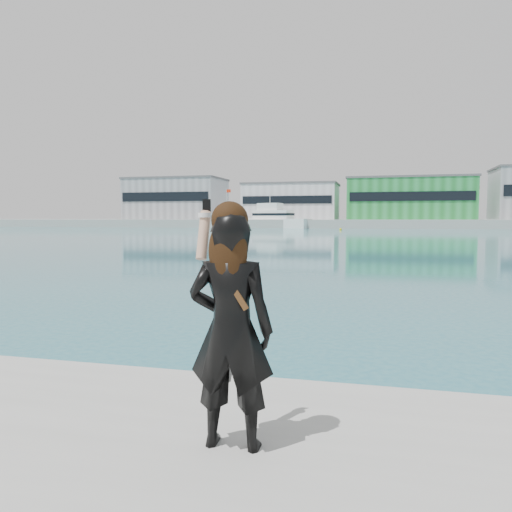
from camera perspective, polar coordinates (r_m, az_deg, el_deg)
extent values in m
plane|color=#1B697F|center=(4.73, -8.83, -25.96)|extent=(500.00, 500.00, 0.00)
cube|color=#9E9E99|center=(133.76, 13.56, 3.66)|extent=(320.00, 40.00, 2.00)
cube|color=gray|center=(143.49, -9.08, 6.36)|extent=(26.00, 16.00, 11.00)
cube|color=black|center=(136.11, -10.44, 6.68)|extent=(24.70, 0.20, 2.42)
cube|color=#59595B|center=(143.81, -9.11, 8.65)|extent=(26.52, 16.32, 0.50)
cube|color=silver|center=(133.91, 4.09, 6.12)|extent=(24.00, 15.00, 9.00)
cube|color=black|center=(126.46, 3.48, 6.43)|extent=(22.80, 0.20, 1.98)
cube|color=#59595B|center=(134.14, 4.10, 8.15)|extent=(24.48, 15.30, 0.50)
cube|color=#208335|center=(131.98, 17.09, 6.18)|extent=(30.00, 16.00, 10.00)
cube|color=black|center=(123.92, 17.28, 6.54)|extent=(28.50, 0.20, 2.20)
cube|color=#59595B|center=(132.27, 17.14, 8.46)|extent=(30.60, 16.32, 0.50)
cylinder|color=silver|center=(130.94, -3.41, 5.95)|extent=(0.16, 0.16, 8.00)
cube|color=red|center=(130.89, -3.16, 7.44)|extent=(1.20, 0.04, 0.80)
cylinder|color=silver|center=(126.45, 23.62, 5.65)|extent=(0.16, 0.16, 8.00)
cube|color=red|center=(126.69, 23.94, 7.17)|extent=(1.20, 0.04, 0.80)
cube|color=white|center=(119.45, 2.37, 3.76)|extent=(17.30, 9.46, 2.22)
cube|color=white|center=(119.90, 1.99, 4.78)|extent=(10.01, 6.51, 2.04)
cube|color=white|center=(120.40, 1.60, 5.66)|extent=(6.25, 4.68, 1.67)
cube|color=black|center=(119.90, 1.99, 4.78)|extent=(10.21, 6.65, 0.56)
cylinder|color=silver|center=(120.45, 1.61, 6.50)|extent=(0.15, 0.15, 1.85)
sphere|color=yellow|center=(100.06, 9.64, 2.94)|extent=(0.50, 0.50, 0.50)
imported|color=black|center=(3.45, -2.89, -8.55)|extent=(0.61, 0.42, 1.62)
sphere|color=black|center=(3.34, -3.03, 4.15)|extent=(0.25, 0.25, 0.25)
ellipsoid|color=black|center=(3.30, -3.23, 0.57)|extent=(0.27, 0.14, 0.43)
cylinder|color=tan|center=(3.52, -6.02, 2.38)|extent=(0.09, 0.19, 0.35)
cylinder|color=white|center=(3.55, -5.84, 4.67)|extent=(0.10, 0.10, 0.03)
cube|color=black|center=(3.59, -5.66, 5.53)|extent=(0.06, 0.02, 0.12)
cube|color=#4C2D14|center=(3.30, -2.77, -3.39)|extent=(0.23, 0.03, 0.33)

